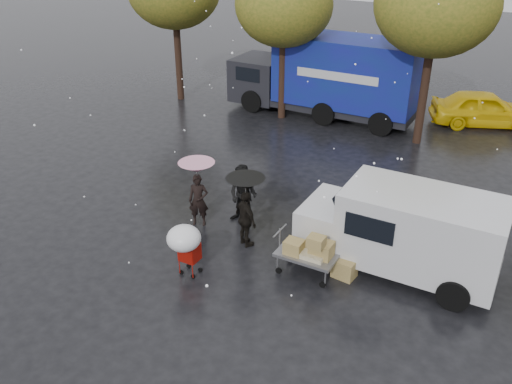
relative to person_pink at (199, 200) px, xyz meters
The scene contains 14 objects.
ground 1.74m from the person_pink, 22.14° to the right, with size 90.00×90.00×0.00m, color black.
person_pink is the anchor object (origin of this frame).
person_middle 1.30m from the person_pink, 33.33° to the left, with size 0.89×0.69×1.82m, color black.
person_black 1.77m from the person_pink, ahead, with size 0.95×0.40×1.63m, color black.
umbrella_pink 1.04m from the person_pink, 90.00° to the left, with size 1.03×1.03×1.98m.
umbrella_black 2.09m from the person_pink, ahead, with size 1.04×1.04×2.05m.
vendor_cart 3.88m from the person_pink, 10.81° to the right, with size 1.52×0.80×1.27m.
shopping_cart 2.59m from the person_pink, 62.52° to the right, with size 0.84×0.84×1.46m.
white_van 5.80m from the person_pink, ahead, with size 4.91×2.18×2.20m.
blue_truck 10.64m from the person_pink, 92.23° to the left, with size 8.30×2.60×3.50m.
box_ground_near 4.67m from the person_pink, ahead, with size 0.55×0.44×0.50m, color olive.
box_ground_far 3.63m from the person_pink, 15.03° to the left, with size 0.46×0.35×0.35m, color olive.
yellow_taxi 13.98m from the person_pink, 65.18° to the left, with size 1.76×4.38×1.49m, color yellow.
tree_row 10.37m from the person_pink, 84.14° to the left, with size 21.60×4.40×7.12m.
Camera 1 is at (6.67, -10.54, 8.18)m, focal length 38.00 mm.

